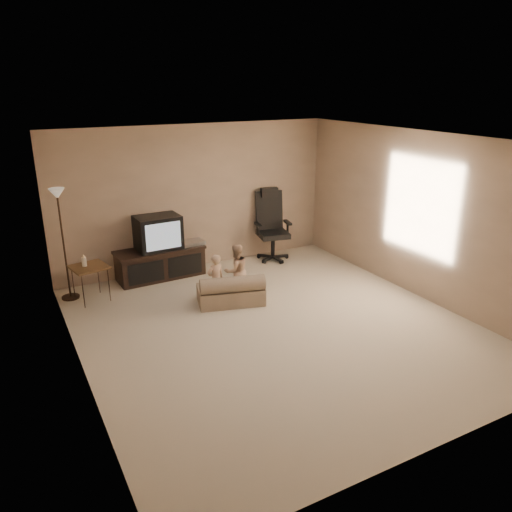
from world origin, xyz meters
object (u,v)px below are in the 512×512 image
at_px(tv_stand, 160,252).
at_px(floor_lamp, 60,220).
at_px(office_chair, 272,234).
at_px(toddler_left, 216,279).
at_px(toddler_right, 236,271).
at_px(side_table, 89,267).
at_px(child_sofa, 231,292).

bearing_deg(tv_stand, floor_lamp, -175.40).
relative_size(office_chair, toddler_left, 1.70).
bearing_deg(toddler_right, floor_lamp, -27.83).
relative_size(side_table, toddler_right, 0.89).
bearing_deg(office_chair, toddler_left, -129.94).
distance_m(tv_stand, side_table, 1.30).
distance_m(office_chair, child_sofa, 2.15).
relative_size(toddler_left, toddler_right, 0.92).
height_order(tv_stand, office_chair, office_chair).
relative_size(tv_stand, side_table, 2.04).
relative_size(office_chair, child_sofa, 1.22).
bearing_deg(floor_lamp, toddler_right, -26.24).
relative_size(floor_lamp, toddler_left, 2.22).
distance_m(child_sofa, toddler_left, 0.30).
bearing_deg(floor_lamp, child_sofa, -32.92).
bearing_deg(toddler_right, child_sofa, 47.28).
bearing_deg(child_sofa, toddler_right, 64.18).
height_order(tv_stand, floor_lamp, floor_lamp).
xyz_separation_m(office_chair, toddler_right, (-1.34, -1.25, -0.05)).
bearing_deg(tv_stand, toddler_right, -61.23).
bearing_deg(tv_stand, toddler_left, -76.63).
height_order(child_sofa, toddler_right, toddler_right).
relative_size(child_sofa, toddler_left, 1.40).
xyz_separation_m(side_table, toddler_right, (2.02, -0.90, -0.11)).
xyz_separation_m(child_sofa, toddler_right, (0.20, 0.23, 0.23)).
relative_size(side_table, toddler_left, 0.96).
distance_m(tv_stand, toddler_left, 1.47).
xyz_separation_m(tv_stand, side_table, (-1.23, -0.41, 0.09)).
xyz_separation_m(office_chair, floor_lamp, (-3.64, -0.12, 0.78)).
bearing_deg(side_table, floor_lamp, 140.29).
bearing_deg(side_table, toddler_left, -31.70).
xyz_separation_m(tv_stand, toddler_left, (0.39, -1.42, -0.06)).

